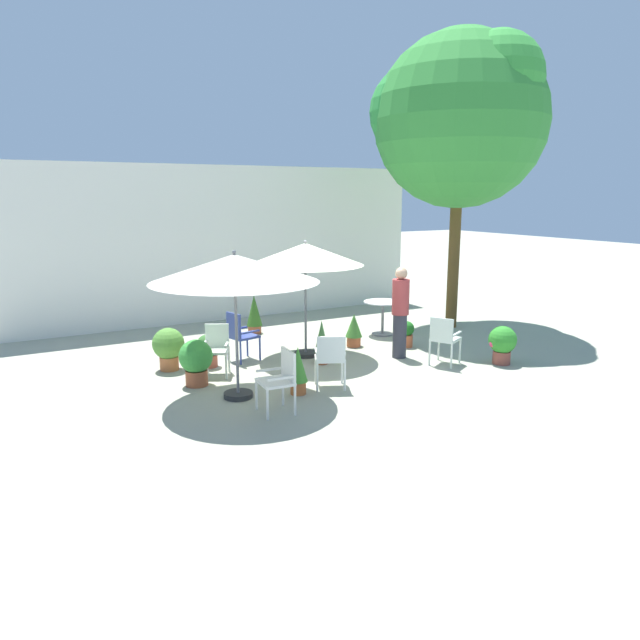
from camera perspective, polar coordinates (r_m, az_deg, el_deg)
ground_plane at (r=11.04m, az=-0.21°, el=-3.96°), size 60.00×60.00×0.00m
villa_facade at (r=14.77m, az=-8.89°, el=7.24°), size 10.29×0.30×3.69m
shade_tree at (r=14.03m, az=13.33°, el=18.10°), size 3.94×3.75×6.46m
patio_umbrella_0 at (r=11.04m, az=-1.42°, el=6.23°), size 2.17×2.17×2.20m
patio_umbrella_1 at (r=8.77m, az=-8.17°, el=4.84°), size 2.49×2.49×2.24m
cafe_table_0 at (r=13.05m, az=6.01°, el=0.83°), size 0.84×0.84×0.74m
patio_chair_0 at (r=9.37m, az=1.00°, el=-3.50°), size 0.60×0.58×0.88m
patio_chair_1 at (r=10.87m, az=11.77°, el=-1.59°), size 0.62×0.61×0.89m
patio_chair_2 at (r=10.29m, az=-9.88°, el=-2.47°), size 0.58×0.59×0.86m
patio_chair_3 at (r=8.42m, az=-3.80°, el=-5.40°), size 0.48×0.52×0.89m
patio_chair_4 at (r=11.00m, az=-7.67°, el=-1.28°), size 0.56×0.53×0.92m
potted_plant_0 at (r=12.03m, az=3.26°, el=-0.89°), size 0.34×0.34×0.67m
potted_plant_1 at (r=10.81m, az=-10.66°, el=-2.79°), size 0.41×0.41×0.59m
potted_plant_2 at (r=9.18m, az=-2.11°, el=-4.71°), size 0.30×0.30×0.75m
potted_plant_3 at (r=12.12m, az=8.27°, el=-1.25°), size 0.30×0.30×0.53m
potted_plant_4 at (r=13.20m, az=-6.30°, el=0.62°), size 0.35×0.35×0.86m
potted_plant_5 at (r=10.72m, az=-14.29°, el=-2.45°), size 0.55×0.55×0.75m
potted_plant_6 at (r=9.77m, az=-11.77°, el=-3.76°), size 0.54×0.54×0.76m
potted_plant_7 at (r=11.27m, az=17.01°, el=-2.05°), size 0.51×0.52×0.70m
potted_plant_8 at (r=10.78m, az=0.16°, el=-2.08°), size 0.26×0.26×0.80m
standing_person at (r=11.20m, az=7.68°, el=0.83°), size 0.45×0.45×1.71m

